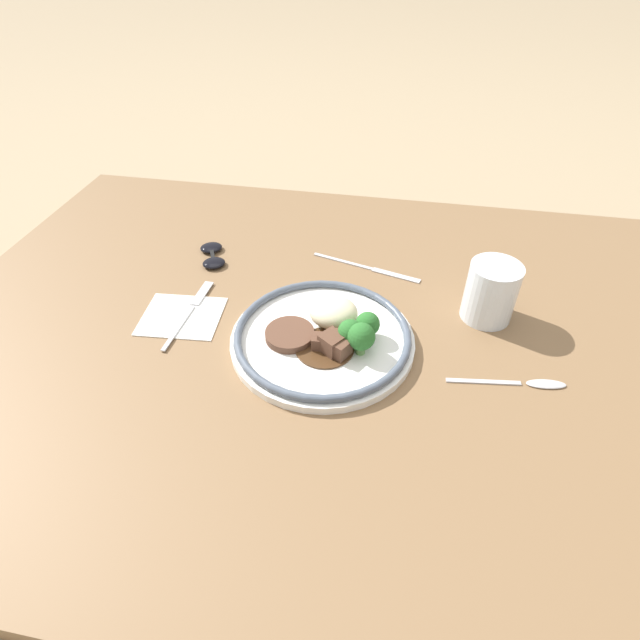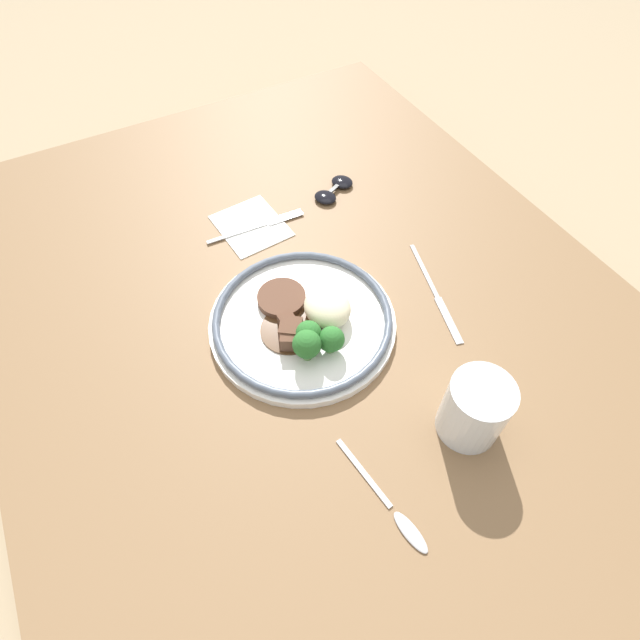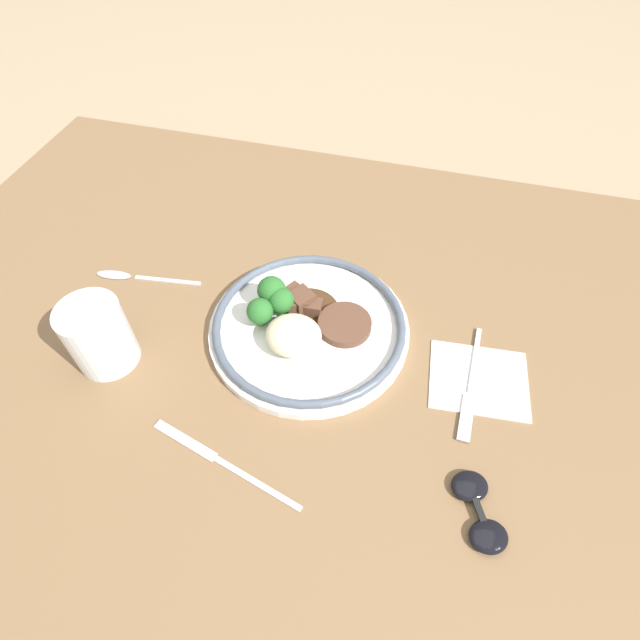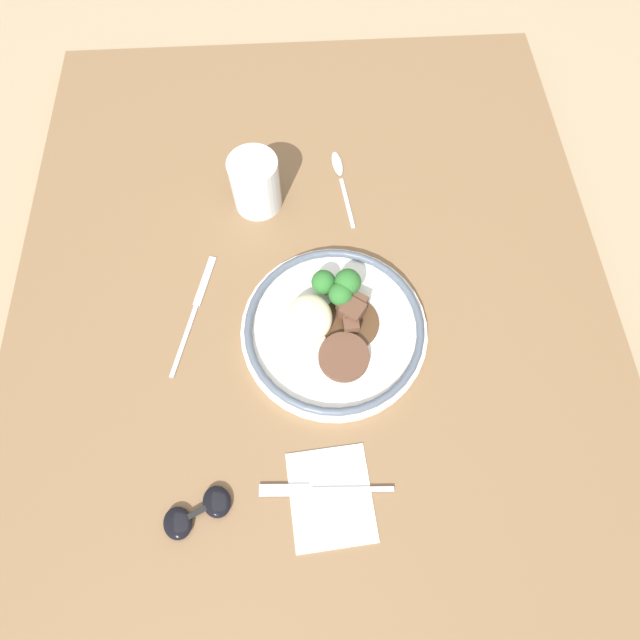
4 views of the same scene
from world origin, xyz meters
name	(u,v)px [view 1 (image 1 of 4)]	position (x,y,z in m)	size (l,w,h in m)	color
ground_plane	(326,346)	(0.00, 0.00, 0.00)	(8.00, 8.00, 0.00)	#998466
dining_table	(326,338)	(0.00, 0.00, 0.02)	(1.32, 0.96, 0.03)	brown
napkin	(182,316)	(-0.24, -0.01, 0.04)	(0.14, 0.12, 0.00)	white
plate	(328,335)	(0.01, -0.03, 0.05)	(0.28, 0.28, 0.07)	white
juice_glass	(490,294)	(0.25, 0.08, 0.08)	(0.08, 0.08, 0.10)	#F4AD19
fork	(193,307)	(-0.23, 0.01, 0.04)	(0.02, 0.18, 0.00)	#B7B7BC
knife	(370,268)	(0.05, 0.19, 0.04)	(0.21, 0.06, 0.00)	#B7B7BC
spoon	(530,384)	(0.31, -0.06, 0.04)	(0.17, 0.03, 0.01)	#B7B7BC
sunglasses	(212,255)	(-0.25, 0.17, 0.04)	(0.08, 0.10, 0.01)	black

